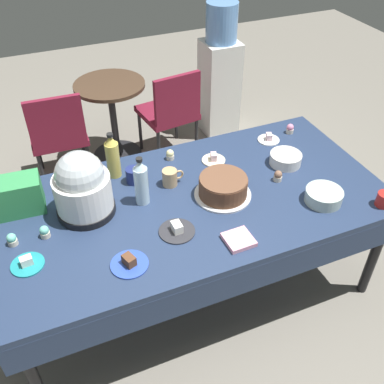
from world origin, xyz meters
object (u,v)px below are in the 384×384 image
(frosted_layer_cake, at_px, (223,187))
(round_cafe_table, at_px, (112,107))
(slow_cooker, at_px, (82,187))
(dessert_plate_charcoal, at_px, (177,230))
(cupcake_berry, at_px, (45,232))
(cupcake_cocoa, at_px, (12,240))
(coffee_mug_tan, at_px, (170,177))
(cupcake_rose, at_px, (170,155))
(soda_carton, at_px, (17,196))
(dessert_plate_cobalt, at_px, (129,263))
(dessert_plate_cream, at_px, (214,159))
(dessert_plate_teal, at_px, (27,263))
(potluck_table, at_px, (192,207))
(soda_bottle_ginger_ale, at_px, (113,157))
(coffee_mug_navy, at_px, (134,175))
(ceramic_snack_bowl, at_px, (286,159))
(soda_bottle_water, at_px, (141,182))
(water_cooler, at_px, (220,74))
(maroon_chair_left, at_px, (58,132))
(maroon_chair_right, at_px, (171,110))
(cupcake_lemon, at_px, (290,129))
(cupcake_vanilla, at_px, (278,176))
(glass_salad_bowl, at_px, (324,196))
(dessert_plate_white, at_px, (269,139))

(frosted_layer_cake, bearing_deg, round_cafe_table, 97.37)
(slow_cooker, bearing_deg, dessert_plate_charcoal, -40.25)
(cupcake_berry, bearing_deg, cupcake_cocoa, 177.53)
(coffee_mug_tan, bearing_deg, dessert_plate_charcoal, -105.73)
(cupcake_rose, height_order, soda_carton, soda_carton)
(dessert_plate_cobalt, bearing_deg, dessert_plate_cream, 40.57)
(dessert_plate_teal, height_order, cupcake_berry, cupcake_berry)
(potluck_table, height_order, cupcake_berry, cupcake_berry)
(soda_bottle_ginger_ale, distance_m, coffee_mug_navy, 0.16)
(slow_cooker, xyz_separation_m, dessert_plate_teal, (-0.34, -0.27, -0.16))
(ceramic_snack_bowl, bearing_deg, cupcake_rose, 153.29)
(ceramic_snack_bowl, xyz_separation_m, coffee_mug_navy, (-0.92, 0.19, 0.01))
(dessert_plate_cobalt, xyz_separation_m, soda_carton, (-0.43, 0.61, 0.09))
(soda_bottle_water, height_order, soda_carton, soda_bottle_water)
(frosted_layer_cake, bearing_deg, water_cooler, 64.88)
(cupcake_berry, bearing_deg, maroon_chair_left, 80.11)
(cupcake_berry, height_order, maroon_chair_right, maroon_chair_right)
(cupcake_rose, height_order, cupcake_lemon, same)
(cupcake_berry, bearing_deg, round_cafe_table, 65.66)
(maroon_chair_left, bearing_deg, cupcake_vanilla, -53.98)
(ceramic_snack_bowl, xyz_separation_m, round_cafe_table, (-0.71, 1.59, -0.29))
(dessert_plate_cobalt, bearing_deg, cupcake_rose, 56.97)
(glass_salad_bowl, xyz_separation_m, cupcake_lemon, (0.22, 0.69, -0.00))
(ceramic_snack_bowl, relative_size, cupcake_lemon, 2.89)
(maroon_chair_left, bearing_deg, dessert_plate_charcoal, -77.19)
(frosted_layer_cake, bearing_deg, cupcake_vanilla, 0.13)
(dessert_plate_charcoal, relative_size, cupcake_cocoa, 2.81)
(cupcake_lemon, distance_m, maroon_chair_right, 1.20)
(cupcake_vanilla, bearing_deg, ceramic_snack_bowl, 44.41)
(dessert_plate_cobalt, relative_size, cupcake_vanilla, 2.74)
(soda_carton, bearing_deg, coffee_mug_navy, 4.37)
(potluck_table, bearing_deg, slow_cooker, 167.91)
(coffee_mug_tan, distance_m, round_cafe_table, 1.54)
(ceramic_snack_bowl, bearing_deg, soda_bottle_ginger_ale, 163.71)
(glass_salad_bowl, height_order, dessert_plate_cobalt, glass_salad_bowl)
(dessert_plate_white, height_order, water_cooler, water_cooler)
(slow_cooker, height_order, cupcake_vanilla, slow_cooker)
(frosted_layer_cake, xyz_separation_m, dessert_plate_charcoal, (-0.35, -0.17, -0.05))
(cupcake_vanilla, height_order, soda_bottle_water, soda_bottle_water)
(dessert_plate_teal, distance_m, soda_bottle_ginger_ale, 0.79)
(dessert_plate_charcoal, height_order, cupcake_rose, cupcake_rose)
(frosted_layer_cake, xyz_separation_m, dessert_plate_cobalt, (-0.64, -0.30, -0.05))
(slow_cooker, xyz_separation_m, cupcake_vanilla, (1.10, -0.16, -0.14))
(soda_bottle_ginger_ale, bearing_deg, dessert_plate_charcoal, -74.33)
(slow_cooker, height_order, soda_bottle_ginger_ale, slow_cooker)
(soda_bottle_water, distance_m, coffee_mug_tan, 0.23)
(cupcake_lemon, height_order, soda_bottle_water, soda_bottle_water)
(cupcake_cocoa, height_order, soda_bottle_ginger_ale, soda_bottle_ginger_ale)
(cupcake_vanilla, relative_size, cupcake_lemon, 1.00)
(dessert_plate_teal, bearing_deg, frosted_layer_cake, 5.88)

